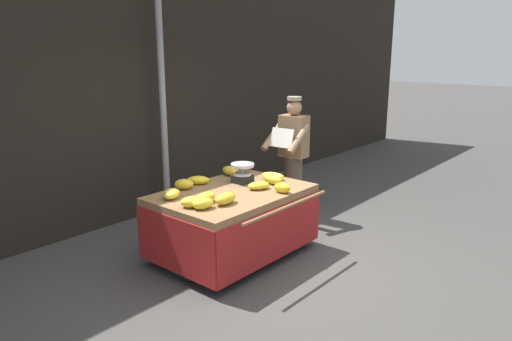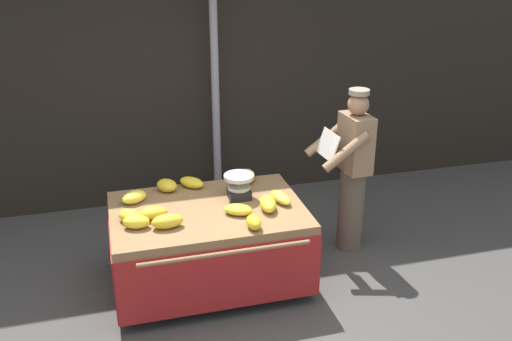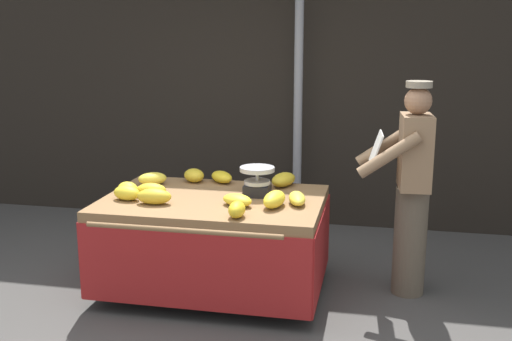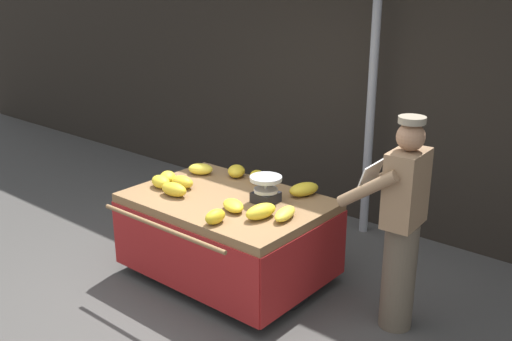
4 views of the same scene
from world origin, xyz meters
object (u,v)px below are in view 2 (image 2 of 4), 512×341
banana_bunch_5 (281,197)px  banana_bunch_8 (268,203)px  banana_bunch_0 (167,221)px  banana_bunch_1 (167,185)px  banana_bunch_6 (254,222)px  banana_bunch_11 (129,216)px  banana_bunch_2 (136,222)px  banana_bunch_10 (192,182)px  banana_cart (208,228)px  weighing_scale (239,186)px  banana_bunch_3 (153,213)px  street_pole (215,73)px  banana_bunch_7 (134,197)px  banana_bunch_9 (246,176)px  banana_bunch_4 (238,210)px  vendor_person (352,171)px

banana_bunch_5 → banana_bunch_8: banana_bunch_8 is taller
banana_bunch_0 → banana_bunch_1: bearing=83.3°
banana_bunch_6 → banana_bunch_11: size_ratio=0.99×
banana_bunch_2 → banana_bunch_10: 0.91m
banana_cart → banana_bunch_11: bearing=-174.0°
weighing_scale → banana_bunch_1: (-0.63, 0.33, -0.06)m
banana_bunch_0 → banana_bunch_5: 1.09m
banana_bunch_3 → banana_bunch_5: 1.17m
banana_bunch_1 → banana_bunch_2: bearing=-116.8°
street_pole → banana_bunch_3: size_ratio=13.31×
banana_bunch_10 → banana_bunch_8: bearing=-48.5°
banana_cart → weighing_scale: 0.48m
weighing_scale → banana_bunch_7: 0.97m
street_pole → banana_bunch_1: (-0.74, -1.24, -0.77)m
weighing_scale → banana_bunch_5: size_ratio=0.94×
street_pole → banana_bunch_7: (-1.06, -1.41, -0.78)m
weighing_scale → banana_bunch_2: bearing=-160.6°
banana_bunch_6 → banana_bunch_9: bearing=79.3°
banana_bunch_1 → banana_bunch_10: size_ratio=0.83×
banana_bunch_1 → banana_bunch_9: 0.79m
banana_bunch_4 → banana_bunch_9: (0.25, 0.67, 0.01)m
banana_cart → vendor_person: size_ratio=1.02×
banana_cart → banana_bunch_0: (-0.39, -0.27, 0.26)m
weighing_scale → banana_bunch_2: size_ratio=1.24×
banana_bunch_0 → banana_bunch_4: bearing=7.4°
banana_bunch_0 → vendor_person: (1.93, 0.55, 0.03)m
banana_bunch_6 → vendor_person: (1.23, 0.75, 0.03)m
banana_bunch_5 → banana_bunch_11: size_ratio=1.47×
banana_bunch_8 → banana_bunch_11: banana_bunch_8 is taller
banana_bunch_2 → banana_bunch_6: bearing=-15.8°
banana_bunch_0 → banana_bunch_2: (-0.25, 0.07, -0.00)m
banana_bunch_5 → banana_bunch_7: 1.35m
banana_bunch_2 → banana_bunch_8: banana_bunch_8 is taller
street_pole → banana_bunch_10: (-0.50, -1.21, -0.78)m
banana_cart → banana_bunch_7: size_ratio=7.25×
banana_bunch_6 → vendor_person: vendor_person is taller
banana_bunch_5 → banana_bunch_9: banana_bunch_9 is taller
banana_bunch_4 → banana_bunch_1: bearing=129.9°
banana_bunch_1 → vendor_person: vendor_person is taller
street_pole → banana_bunch_5: (0.24, -1.75, -0.79)m
banana_bunch_3 → banana_cart: bearing=9.0°
banana_bunch_1 → banana_bunch_5: banana_bunch_1 is taller
banana_bunch_3 → banana_bunch_7: banana_bunch_3 is taller
street_pole → banana_bunch_8: (0.09, -1.87, -0.77)m
banana_cart → banana_bunch_6: size_ratio=8.75×
banana_bunch_0 → banana_bunch_4: size_ratio=1.05×
banana_bunch_7 → banana_bunch_0: bearing=-67.5°
banana_bunch_2 → banana_bunch_5: banana_bunch_2 is taller
banana_bunch_6 → banana_bunch_8: banana_bunch_8 is taller
banana_bunch_1 → banana_bunch_8: bearing=-37.4°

